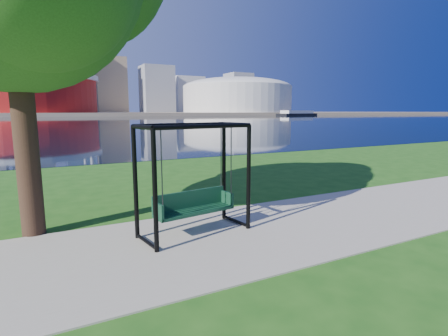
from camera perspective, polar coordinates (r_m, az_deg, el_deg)
ground at (r=8.24m, az=-1.11°, el=-10.17°), size 900.00×900.00×0.00m
path at (r=7.82m, az=0.56°, el=-11.14°), size 120.00×4.00×0.03m
river at (r=109.05m, az=-26.03°, el=6.87°), size 900.00×180.00×0.02m
far_bank at (r=312.98m, az=-27.30°, el=7.90°), size 900.00×228.00×2.00m
stadium at (r=242.32m, az=-29.74°, el=10.76°), size 83.00×83.00×32.00m
arena at (r=279.09m, az=2.17°, el=11.92°), size 84.00×84.00×26.56m
skyline at (r=328.03m, az=-28.56°, el=13.94°), size 392.00×66.00×96.50m
swing at (r=7.74m, az=-5.00°, el=-2.25°), size 2.55×1.40×2.48m
barge at (r=243.39m, az=11.87°, el=8.75°), size 34.75×16.59×3.36m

